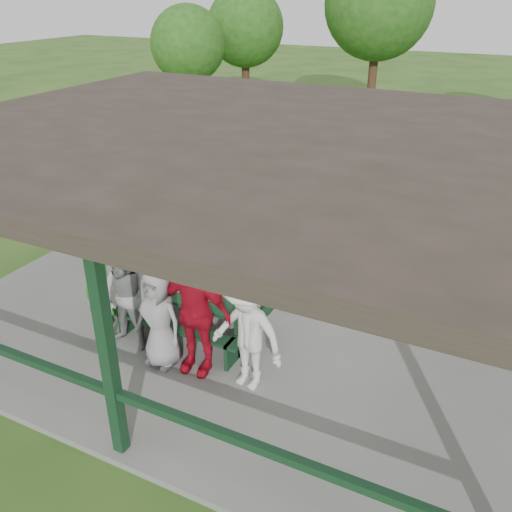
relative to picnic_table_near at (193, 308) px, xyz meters
The scene contains 19 objects.
ground 1.44m from the picnic_table_near, 65.05° to the left, with size 90.00×90.00×0.00m, color #254B17.
concrete_slab 1.42m from the picnic_table_near, 65.05° to the left, with size 10.00×8.00×0.10m, color slate.
pavilion_structure 2.92m from the picnic_table_near, 65.05° to the left, with size 10.60×8.60×3.24m.
picnic_table_near is the anchor object (origin of this frame).
picnic_table_far 2.02m from the picnic_table_near, 98.40° to the left, with size 2.45×1.39×0.75m.
table_setting 0.32m from the picnic_table_near, 100.25° to the left, with size 2.36×0.45×0.10m.
contestant_green 1.51m from the picnic_table_near, 146.83° to the right, with size 0.62×0.41×1.70m, color green.
contestant_grey_left 1.13m from the picnic_table_near, 130.47° to the right, with size 0.86×0.67×1.76m, color gray.
contestant_grey_mid 0.99m from the picnic_table_near, 89.55° to the right, with size 0.78×0.51×1.59m, color gray.
contestant_red 1.11m from the picnic_table_near, 55.23° to the right, with size 1.16×0.48×1.98m, color #B30D21.
contestant_white_fedora 1.68m from the picnic_table_near, 29.26° to the right, with size 1.23×0.80×1.84m.
spectator_lblue 2.82m from the picnic_table_near, 85.07° to the left, with size 1.57×0.50×1.69m, color #9CD7F1.
spectator_blue 3.46m from the picnic_table_near, 108.28° to the left, with size 0.59×0.38×1.61m, color #436DAF.
spectator_grey 3.71m from the picnic_table_near, 53.85° to the left, with size 0.78×0.61×1.61m, color gray.
pickup_truck 11.14m from the picnic_table_near, 74.54° to the left, with size 2.45×5.30×1.47m, color silver.
farm_trailer 10.13m from the picnic_table_near, 95.75° to the left, with size 3.49×2.25×1.23m.
tree_far_left 18.67m from the picnic_table_near, 114.64° to the left, with size 3.42×3.42×5.34m.
tree_left 17.76m from the picnic_table_near, 96.23° to the left, with size 4.37×4.37×6.82m.
tree_edge_left 15.89m from the picnic_table_near, 122.57° to the left, with size 3.01×3.01×4.71m.
Camera 1 is at (3.75, -7.54, 5.34)m, focal length 38.00 mm.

